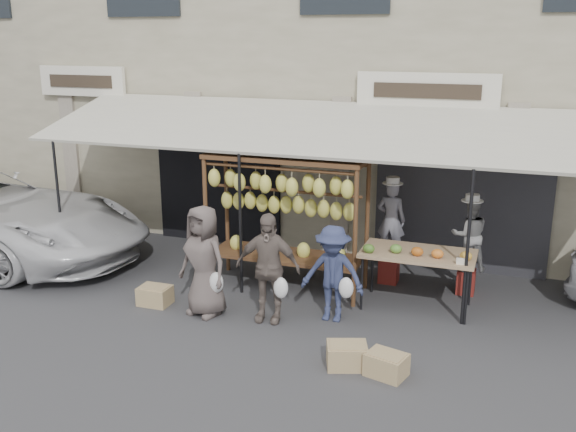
{
  "coord_description": "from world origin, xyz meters",
  "views": [
    {
      "loc": [
        3.02,
        -7.78,
        4.06
      ],
      "look_at": [
        -0.29,
        1.4,
        1.3
      ],
      "focal_mm": 40.0,
      "sensor_mm": 36.0,
      "label": 1
    }
  ],
  "objects_px": {
    "produce_table": "(418,255)",
    "crate_near_b": "(386,365)",
    "vendor_left": "(391,220)",
    "customer_mid": "(268,267)",
    "customer_right": "(333,274)",
    "vendor_right": "(470,235)",
    "banana_rack": "(285,197)",
    "crate_far": "(155,296)",
    "customer_left": "(204,261)",
    "crate_near_a": "(347,356)"
  },
  "relations": [
    {
      "from": "produce_table",
      "to": "vendor_right",
      "type": "height_order",
      "value": "vendor_right"
    },
    {
      "from": "banana_rack",
      "to": "crate_near_a",
      "type": "distance_m",
      "value": 3.09
    },
    {
      "from": "produce_table",
      "to": "crate_near_b",
      "type": "relative_size",
      "value": 3.56
    },
    {
      "from": "produce_table",
      "to": "customer_mid",
      "type": "relative_size",
      "value": 1.04
    },
    {
      "from": "vendor_right",
      "to": "customer_right",
      "type": "height_order",
      "value": "vendor_right"
    },
    {
      "from": "produce_table",
      "to": "crate_far",
      "type": "distance_m",
      "value": 4.1
    },
    {
      "from": "crate_near_b",
      "to": "vendor_left",
      "type": "bearing_deg",
      "value": 100.73
    },
    {
      "from": "customer_mid",
      "to": "crate_near_a",
      "type": "height_order",
      "value": "customer_mid"
    },
    {
      "from": "customer_mid",
      "to": "crate_near_a",
      "type": "xyz_separation_m",
      "value": [
        1.46,
        -0.97,
        -0.67
      ]
    },
    {
      "from": "crate_near_b",
      "to": "crate_far",
      "type": "distance_m",
      "value": 3.95
    },
    {
      "from": "vendor_left",
      "to": "crate_near_b",
      "type": "xyz_separation_m",
      "value": [
        0.59,
        -3.11,
        -0.95
      ]
    },
    {
      "from": "banana_rack",
      "to": "customer_right",
      "type": "height_order",
      "value": "banana_rack"
    },
    {
      "from": "customer_left",
      "to": "crate_near_a",
      "type": "relative_size",
      "value": 3.35
    },
    {
      "from": "customer_mid",
      "to": "crate_near_b",
      "type": "distance_m",
      "value": 2.32
    },
    {
      "from": "customer_right",
      "to": "crate_near_b",
      "type": "relative_size",
      "value": 3.02
    },
    {
      "from": "customer_left",
      "to": "crate_near_b",
      "type": "height_order",
      "value": "customer_left"
    },
    {
      "from": "customer_right",
      "to": "customer_mid",
      "type": "bearing_deg",
      "value": -160.9
    },
    {
      "from": "produce_table",
      "to": "customer_right",
      "type": "relative_size",
      "value": 1.18
    },
    {
      "from": "vendor_left",
      "to": "customer_mid",
      "type": "relative_size",
      "value": 0.8
    },
    {
      "from": "customer_right",
      "to": "crate_near_b",
      "type": "xyz_separation_m",
      "value": [
        1.08,
        -1.33,
        -0.58
      ]
    },
    {
      "from": "produce_table",
      "to": "customer_left",
      "type": "relative_size",
      "value": 1.01
    },
    {
      "from": "vendor_left",
      "to": "vendor_right",
      "type": "distance_m",
      "value": 1.28
    },
    {
      "from": "banana_rack",
      "to": "crate_far",
      "type": "height_order",
      "value": "banana_rack"
    },
    {
      "from": "vendor_left",
      "to": "customer_left",
      "type": "xyz_separation_m",
      "value": [
        -2.35,
        -2.22,
        -0.26
      ]
    },
    {
      "from": "vendor_right",
      "to": "crate_near_a",
      "type": "relative_size",
      "value": 2.37
    },
    {
      "from": "vendor_left",
      "to": "customer_mid",
      "type": "xyz_separation_m",
      "value": [
        -1.38,
        -2.09,
        -0.28
      ]
    },
    {
      "from": "customer_right",
      "to": "crate_near_b",
      "type": "height_order",
      "value": "customer_right"
    },
    {
      "from": "customer_left",
      "to": "crate_near_a",
      "type": "distance_m",
      "value": 2.66
    },
    {
      "from": "customer_mid",
      "to": "customer_right",
      "type": "height_order",
      "value": "customer_mid"
    },
    {
      "from": "vendor_right",
      "to": "customer_mid",
      "type": "relative_size",
      "value": 0.73
    },
    {
      "from": "crate_far",
      "to": "vendor_right",
      "type": "bearing_deg",
      "value": 24.96
    },
    {
      "from": "produce_table",
      "to": "vendor_right",
      "type": "xyz_separation_m",
      "value": [
        0.68,
        0.87,
        0.13
      ]
    },
    {
      "from": "customer_left",
      "to": "produce_table",
      "type": "bearing_deg",
      "value": 39.12
    },
    {
      "from": "customer_left",
      "to": "vendor_right",
      "type": "bearing_deg",
      "value": 46.4
    },
    {
      "from": "produce_table",
      "to": "crate_near_b",
      "type": "xyz_separation_m",
      "value": [
        -0.01,
        -2.17,
        -0.72
      ]
    },
    {
      "from": "customer_left",
      "to": "customer_mid",
      "type": "distance_m",
      "value": 0.98
    },
    {
      "from": "banana_rack",
      "to": "customer_mid",
      "type": "distance_m",
      "value": 1.46
    },
    {
      "from": "banana_rack",
      "to": "crate_near_a",
      "type": "bearing_deg",
      "value": -53.29
    },
    {
      "from": "customer_right",
      "to": "crate_near_a",
      "type": "distance_m",
      "value": 1.51
    },
    {
      "from": "produce_table",
      "to": "vendor_right",
      "type": "relative_size",
      "value": 1.43
    },
    {
      "from": "crate_near_a",
      "to": "banana_rack",
      "type": "bearing_deg",
      "value": 126.71
    },
    {
      "from": "crate_near_a",
      "to": "crate_near_b",
      "type": "bearing_deg",
      "value": -5.52
    },
    {
      "from": "vendor_right",
      "to": "customer_right",
      "type": "bearing_deg",
      "value": 27.01
    },
    {
      "from": "customer_mid",
      "to": "crate_far",
      "type": "xyz_separation_m",
      "value": [
        -1.87,
        -0.08,
        -0.67
      ]
    },
    {
      "from": "produce_table",
      "to": "crate_far",
      "type": "bearing_deg",
      "value": -162.25
    },
    {
      "from": "customer_mid",
      "to": "crate_near_b",
      "type": "bearing_deg",
      "value": -32.6
    },
    {
      "from": "vendor_left",
      "to": "vendor_right",
      "type": "relative_size",
      "value": 1.1
    },
    {
      "from": "vendor_right",
      "to": "banana_rack",
      "type": "bearing_deg",
      "value": -1.38
    },
    {
      "from": "banana_rack",
      "to": "customer_right",
      "type": "xyz_separation_m",
      "value": [
        1.07,
        -0.92,
        -0.85
      ]
    },
    {
      "from": "vendor_right",
      "to": "customer_right",
      "type": "relative_size",
      "value": 0.82
    }
  ]
}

